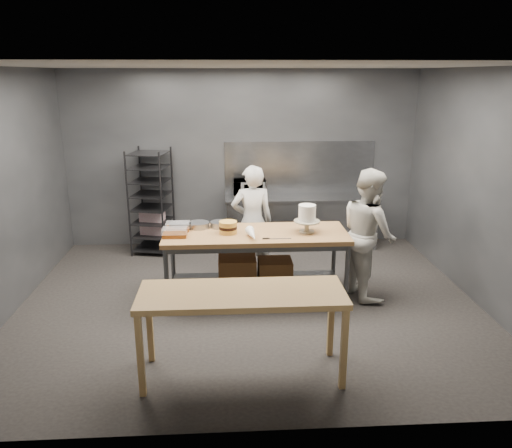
% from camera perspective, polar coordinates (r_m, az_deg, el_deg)
% --- Properties ---
extents(ground, '(6.00, 6.00, 0.00)m').
position_cam_1_polar(ground, '(6.71, -0.79, -8.92)').
color(ground, black).
rests_on(ground, ground).
extents(back_wall, '(6.00, 0.04, 3.00)m').
position_cam_1_polar(back_wall, '(8.66, -1.61, 7.40)').
color(back_wall, '#4C4F54').
rests_on(back_wall, ground).
extents(work_table, '(2.40, 0.90, 0.92)m').
position_cam_1_polar(work_table, '(6.65, -0.14, -3.78)').
color(work_table, olive).
rests_on(work_table, ground).
extents(near_counter, '(2.00, 0.70, 0.90)m').
position_cam_1_polar(near_counter, '(4.88, -1.62, -8.67)').
color(near_counter, '#9F7242').
rests_on(near_counter, ground).
extents(back_counter, '(2.60, 0.60, 0.90)m').
position_cam_1_polar(back_counter, '(8.67, 5.13, 0.25)').
color(back_counter, slate).
rests_on(back_counter, ground).
extents(splashback_panel, '(2.60, 0.02, 0.90)m').
position_cam_1_polar(splashback_panel, '(8.76, 5.00, 6.45)').
color(splashback_panel, slate).
rests_on(splashback_panel, back_counter).
extents(speed_rack, '(0.72, 0.76, 1.75)m').
position_cam_1_polar(speed_rack, '(8.49, -11.87, 2.41)').
color(speed_rack, black).
rests_on(speed_rack, ground).
extents(chef_behind, '(0.65, 0.46, 1.68)m').
position_cam_1_polar(chef_behind, '(7.28, -0.44, 0.25)').
color(chef_behind, silver).
rests_on(chef_behind, ground).
extents(chef_right, '(0.79, 0.95, 1.75)m').
position_cam_1_polar(chef_right, '(6.81, 12.74, -1.04)').
color(chef_right, silver).
rests_on(chef_right, ground).
extents(microwave, '(0.54, 0.37, 0.30)m').
position_cam_1_polar(microwave, '(8.44, -0.74, 4.04)').
color(microwave, black).
rests_on(microwave, back_counter).
extents(frosted_cake_stand, '(0.34, 0.34, 0.37)m').
position_cam_1_polar(frosted_cake_stand, '(6.51, 5.85, 0.96)').
color(frosted_cake_stand, '#ADA48A').
rests_on(frosted_cake_stand, work_table).
extents(layer_cake, '(0.23, 0.23, 0.16)m').
position_cam_1_polar(layer_cake, '(6.48, -3.21, -0.39)').
color(layer_cake, '#EBBB4A').
rests_on(layer_cake, work_table).
extents(cake_pans, '(0.82, 0.33, 0.07)m').
position_cam_1_polar(cake_pans, '(6.75, -6.65, -0.14)').
color(cake_pans, gray).
rests_on(cake_pans, work_table).
extents(piping_bag, '(0.17, 0.39, 0.12)m').
position_cam_1_polar(piping_bag, '(6.24, -0.43, -1.22)').
color(piping_bag, white).
rests_on(piping_bag, work_table).
extents(offset_spatula, '(0.36, 0.02, 0.02)m').
position_cam_1_polar(offset_spatula, '(6.27, 1.94, -1.67)').
color(offset_spatula, slate).
rests_on(offset_spatula, work_table).
extents(pastry_clamshells, '(0.33, 0.47, 0.11)m').
position_cam_1_polar(pastry_clamshells, '(6.55, -9.09, -0.60)').
color(pastry_clamshells, '#9B571F').
rests_on(pastry_clamshells, work_table).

